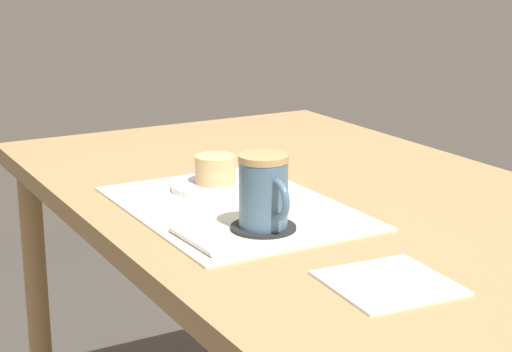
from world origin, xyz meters
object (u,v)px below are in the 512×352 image
at_px(dining_table, 311,233).
at_px(coffee_mug, 264,191).
at_px(pastry_plate, 216,186).
at_px(pastry, 215,169).

bearing_deg(dining_table, coffee_mug, -50.40).
bearing_deg(coffee_mug, pastry_plate, 171.29).
bearing_deg(dining_table, pastry_plate, -116.98).
xyz_separation_m(dining_table, coffee_mug, (0.15, -0.19, 0.14)).
xyz_separation_m(pastry_plate, coffee_mug, (0.23, -0.04, 0.05)).
relative_size(pastry_plate, pastry, 2.17).
distance_m(pastry, coffee_mug, 0.23).
distance_m(pastry_plate, coffee_mug, 0.24).
xyz_separation_m(pastry, coffee_mug, (0.23, -0.04, 0.02)).
relative_size(dining_table, pastry, 18.10).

